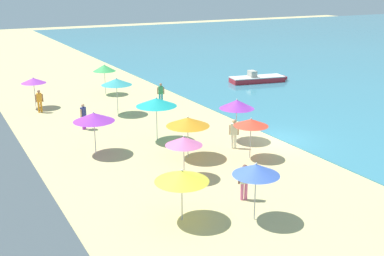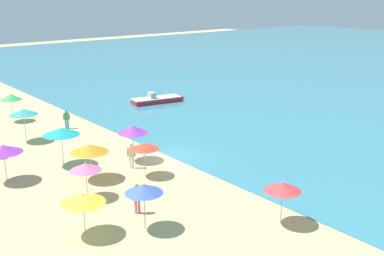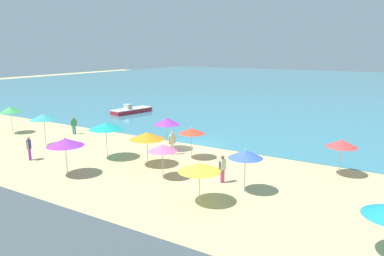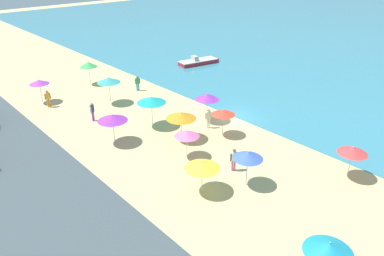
# 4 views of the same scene
# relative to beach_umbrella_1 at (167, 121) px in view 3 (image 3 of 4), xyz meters

# --- Properties ---
(ground_plane) EXTENTS (160.00, 160.00, 0.00)m
(ground_plane) POSITION_rel_beach_umbrella_1_xyz_m (1.17, 2.39, -2.26)
(ground_plane) COLOR #CEBD7F
(sea) EXTENTS (150.00, 110.00, 0.05)m
(sea) POSITION_rel_beach_umbrella_1_xyz_m (1.17, 57.39, -2.23)
(sea) COLOR teal
(sea) RESTS_ON ground_plane
(beach_umbrella_1) EXTENTS (2.09, 2.09, 2.59)m
(beach_umbrella_1) POSITION_rel_beach_umbrella_1_xyz_m (0.00, 0.00, 0.00)
(beach_umbrella_1) COLOR #B2B2B7
(beach_umbrella_1) RESTS_ON ground_plane
(beach_umbrella_2) EXTENTS (1.90, 1.90, 2.47)m
(beach_umbrella_2) POSITION_rel_beach_umbrella_1_xyz_m (8.75, -4.91, -0.09)
(beach_umbrella_2) COLOR #B2B2B7
(beach_umbrella_2) RESTS_ON ground_plane
(beach_umbrella_4) EXTENTS (2.19, 2.19, 2.20)m
(beach_umbrella_4) POSITION_rel_beach_umbrella_1_xyz_m (7.39, -7.50, -0.35)
(beach_umbrella_4) COLOR #B2B2B7
(beach_umbrella_4) RESTS_ON ground_plane
(beach_umbrella_5) EXTENTS (2.43, 2.43, 2.69)m
(beach_umbrella_5) POSITION_rel_beach_umbrella_1_xyz_m (-2.30, -4.17, 0.12)
(beach_umbrella_5) COLOR #B2B2B7
(beach_umbrella_5) RESTS_ON ground_plane
(beach_umbrella_6) EXTENTS (2.35, 2.35, 2.34)m
(beach_umbrella_6) POSITION_rel_beach_umbrella_1_xyz_m (1.19, -3.92, -0.22)
(beach_umbrella_6) COLOR #B2B2B7
(beach_umbrella_6) RESTS_ON ground_plane
(beach_umbrella_7) EXTENTS (2.28, 2.28, 2.43)m
(beach_umbrella_7) POSITION_rel_beach_umbrella_1_xyz_m (-1.82, -8.15, -0.14)
(beach_umbrella_7) COLOR #B2B2B7
(beach_umbrella_7) RESTS_ON ground_plane
(beach_umbrella_8) EXTENTS (1.90, 1.90, 2.58)m
(beach_umbrella_8) POSITION_rel_beach_umbrella_1_xyz_m (-15.63, -2.88, -0.02)
(beach_umbrella_8) COLOR #B2B2B7
(beach_umbrella_8) RESTS_ON ground_plane
(beach_umbrella_9) EXTENTS (1.82, 1.82, 2.17)m
(beach_umbrella_9) POSITION_rel_beach_umbrella_1_xyz_m (3.57, -5.41, -0.37)
(beach_umbrella_9) COLOR #B2B2B7
(beach_umbrella_9) RESTS_ON ground_plane
(beach_umbrella_10) EXTENTS (1.90, 1.90, 2.34)m
(beach_umbrella_10) POSITION_rel_beach_umbrella_1_xyz_m (12.64, 0.75, -0.21)
(beach_umbrella_10) COLOR #B2B2B7
(beach_umbrella_10) RESTS_ON ground_plane
(beach_umbrella_11) EXTENTS (1.89, 1.89, 2.27)m
(beach_umbrella_11) POSITION_rel_beach_umbrella_1_xyz_m (2.85, -0.98, -0.25)
(beach_umbrella_11) COLOR #B2B2B7
(beach_umbrella_11) RESTS_ON ground_plane
(beach_umbrella_12) EXTENTS (2.19, 2.19, 2.66)m
(beach_umbrella_12) POSITION_rel_beach_umbrella_1_xyz_m (-9.14, -4.16, 0.11)
(beach_umbrella_12) COLOR #B2B2B7
(beach_umbrella_12) RESTS_ON ground_plane
(bather_1) EXTENTS (0.33, 0.54, 1.66)m
(bather_1) POSITION_rel_beach_umbrella_1_xyz_m (7.04, -4.25, -1.33)
(bather_1) COLOR #DD6094
(bather_1) RESTS_ON ground_plane
(bather_2) EXTENTS (0.38, 0.49, 1.73)m
(bather_2) POSITION_rel_beach_umbrella_1_xyz_m (1.13, -0.90, -1.28)
(bather_2) COLOR white
(bather_2) RESTS_ON ground_plane
(bather_3) EXTENTS (0.40, 0.46, 1.71)m
(bather_3) POSITION_rel_beach_umbrella_1_xyz_m (-6.62, -7.40, -1.30)
(bather_3) COLOR purple
(bather_3) RESTS_ON ground_plane
(bather_4) EXTENTS (0.34, 0.53, 1.63)m
(bather_4) POSITION_rel_beach_umbrella_1_xyz_m (-10.39, -0.14, -1.34)
(bather_4) COLOR #1488AE
(bather_4) RESTS_ON ground_plane
(skiff_nearshore) EXTENTS (2.58, 5.67, 1.12)m
(skiff_nearshore) POSITION_rel_beach_umbrella_1_xyz_m (-13.36, 11.27, -1.90)
(skiff_nearshore) COLOR #B9252F
(skiff_nearshore) RESTS_ON sea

